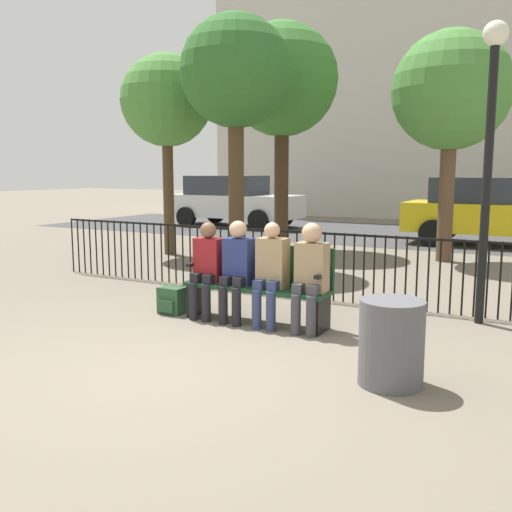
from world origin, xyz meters
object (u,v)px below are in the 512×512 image
(seated_person_3, at_px, (310,271))
(tree_1, at_px, (282,82))
(park_bench, at_px, (259,281))
(parked_car_1, at_px, (233,200))
(tree_2, at_px, (451,92))
(parked_car_2, at_px, (493,210))
(trash_bin, at_px, (391,343))
(seated_person_1, at_px, (237,266))
(seated_person_0, at_px, (207,265))
(tree_3, at_px, (166,102))
(seated_person_2, at_px, (271,270))
(backpack, at_px, (171,301))
(lamp_post, at_px, (490,126))
(tree_0, at_px, (236,75))

(seated_person_3, distance_m, tree_1, 7.49)
(park_bench, bearing_deg, parked_car_1, 122.02)
(tree_2, height_order, parked_car_2, tree_2)
(tree_1, distance_m, trash_bin, 9.09)
(seated_person_3, relative_size, tree_1, 0.24)
(seated_person_1, xyz_separation_m, tree_1, (-2.33, 6.03, 3.05))
(seated_person_3, distance_m, parked_car_1, 12.20)
(seated_person_0, xyz_separation_m, tree_3, (-3.66, 4.14, 2.54))
(seated_person_3, distance_m, tree_2, 6.46)
(seated_person_2, relative_size, backpack, 3.59)
(seated_person_0, xyz_separation_m, seated_person_3, (1.34, 0.00, 0.04))
(tree_3, bearing_deg, seated_person_3, -39.56)
(lamp_post, xyz_separation_m, trash_bin, (-0.40, -2.43, -1.91))
(backpack, bearing_deg, seated_person_1, 3.84)
(seated_person_1, relative_size, seated_person_2, 1.00)
(tree_3, height_order, trash_bin, tree_3)
(seated_person_0, bearing_deg, seated_person_2, 0.14)
(backpack, distance_m, tree_2, 7.09)
(parked_car_1, distance_m, parked_car_2, 7.95)
(tree_3, bearing_deg, tree_1, 47.29)
(park_bench, bearing_deg, tree_0, 123.98)
(tree_0, bearing_deg, seated_person_1, -59.75)
(trash_bin, bearing_deg, seated_person_2, 146.21)
(tree_2, bearing_deg, seated_person_1, -102.48)
(tree_0, relative_size, lamp_post, 1.34)
(backpack, xyz_separation_m, lamp_post, (3.47, 1.36, 2.11))
(tree_2, relative_size, tree_3, 1.06)
(tree_3, height_order, lamp_post, tree_3)
(park_bench, xyz_separation_m, trash_bin, (1.91, -1.26, -0.13))
(parked_car_1, bearing_deg, lamp_post, -45.78)
(seated_person_0, height_order, backpack, seated_person_0)
(park_bench, relative_size, seated_person_0, 1.52)
(tree_0, distance_m, tree_1, 2.60)
(tree_1, bearing_deg, trash_bin, -58.05)
(seated_person_0, bearing_deg, park_bench, 11.55)
(backpack, bearing_deg, tree_3, 126.92)
(seated_person_0, xyz_separation_m, tree_2, (1.72, 5.92, 2.60))
(parked_car_2, bearing_deg, seated_person_0, -104.47)
(parked_car_1, bearing_deg, seated_person_2, -57.42)
(tree_3, relative_size, lamp_post, 1.22)
(park_bench, xyz_separation_m, tree_1, (-2.55, 5.90, 3.23))
(tree_3, relative_size, parked_car_1, 0.99)
(parked_car_2, distance_m, trash_bin, 10.06)
(seated_person_3, height_order, tree_3, tree_3)
(tree_2, bearing_deg, seated_person_0, -106.24)
(backpack, xyz_separation_m, trash_bin, (3.06, -1.07, 0.20))
(seated_person_0, distance_m, seated_person_2, 0.86)
(tree_0, xyz_separation_m, trash_bin, (4.16, -4.59, -3.13))
(seated_person_3, bearing_deg, tree_1, 118.37)
(seated_person_0, distance_m, lamp_post, 3.62)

